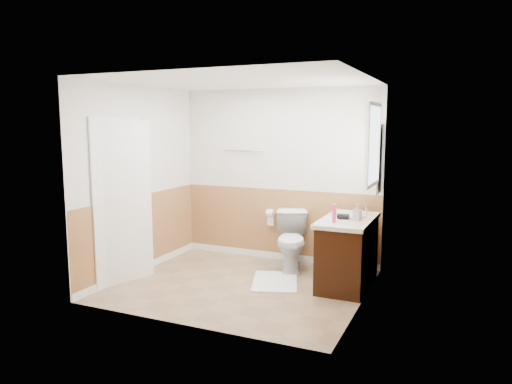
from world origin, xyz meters
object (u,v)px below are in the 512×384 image
at_px(lotion_bottle, 334,213).
at_px(soap_dispenser, 357,212).
at_px(toilet, 292,241).
at_px(vanity_cabinet, 348,254).
at_px(bath_mat, 275,282).

relative_size(lotion_bottle, soap_dispenser, 1.12).
relative_size(toilet, vanity_cabinet, 0.72).
relative_size(bath_mat, lotion_bottle, 3.64).
bearing_deg(vanity_cabinet, lotion_bottle, -106.99).
xyz_separation_m(toilet, vanity_cabinet, (0.86, -0.35, 0.00)).
xyz_separation_m(vanity_cabinet, lotion_bottle, (-0.10, -0.33, 0.56)).
xyz_separation_m(bath_mat, lotion_bottle, (0.76, -0.06, 0.95)).
bearing_deg(lotion_bottle, vanity_cabinet, 73.01).
bearing_deg(vanity_cabinet, toilet, 157.73).
distance_m(toilet, vanity_cabinet, 0.93).
xyz_separation_m(toilet, lotion_bottle, (0.76, -0.68, 0.56)).
xyz_separation_m(bath_mat, soap_dispenser, (0.98, 0.19, 0.94)).
xyz_separation_m(toilet, soap_dispenser, (0.98, -0.43, 0.55)).
relative_size(bath_mat, soap_dispenser, 4.07).
relative_size(vanity_cabinet, lotion_bottle, 5.00).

